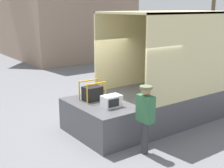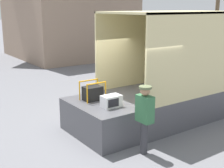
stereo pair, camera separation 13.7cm
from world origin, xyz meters
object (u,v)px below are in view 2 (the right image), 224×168
(box_truck, at_px, (199,82))
(microwave, at_px, (111,101))
(utility_pole, at_px, (218,1))
(worker_person, at_px, (145,113))
(portable_generator, at_px, (93,93))

(box_truck, xyz_separation_m, microwave, (-3.96, -0.41, 0.12))
(utility_pole, bearing_deg, box_truck, -145.11)
(worker_person, bearing_deg, box_truck, 22.13)
(microwave, bearing_deg, utility_pole, 28.23)
(box_truck, bearing_deg, worker_person, -157.87)
(box_truck, distance_m, utility_pole, 13.36)
(box_truck, distance_m, worker_person, 4.10)
(box_truck, xyz_separation_m, portable_generator, (-4.03, 0.39, 0.17))
(box_truck, relative_size, utility_pole, 0.81)
(box_truck, relative_size, worker_person, 3.57)
(box_truck, height_order, utility_pole, utility_pole)
(portable_generator, bearing_deg, box_truck, -5.59)
(box_truck, distance_m, microwave, 3.99)
(portable_generator, bearing_deg, worker_person, -83.28)
(microwave, height_order, worker_person, worker_person)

